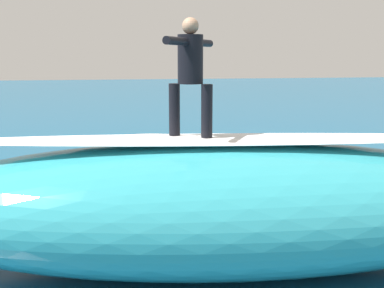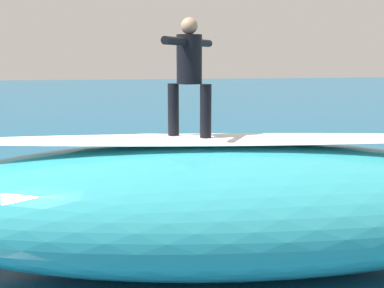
{
  "view_description": "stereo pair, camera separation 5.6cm",
  "coord_description": "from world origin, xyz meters",
  "px_view_note": "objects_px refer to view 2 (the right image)",
  "views": [
    {
      "loc": [
        2.11,
        9.49,
        3.17
      ],
      "look_at": [
        0.36,
        0.32,
        1.46
      ],
      "focal_mm": 44.43,
      "sensor_mm": 36.0,
      "label": 1
    },
    {
      "loc": [
        2.05,
        9.5,
        3.17
      ],
      "look_at": [
        0.36,
        0.32,
        1.46
      ],
      "focal_mm": 44.43,
      "sensor_mm": 36.0,
      "label": 2
    }
  ],
  "objects_px": {
    "surfboard_riding": "(189,139)",
    "buoy_marker": "(342,178)",
    "surfer_riding": "(189,68)",
    "surfboard_paddling": "(193,180)",
    "surfer_paddling": "(197,174)"
  },
  "relations": [
    {
      "from": "surfboard_riding",
      "to": "buoy_marker",
      "type": "height_order",
      "value": "surfboard_riding"
    },
    {
      "from": "surfboard_riding",
      "to": "surfer_riding",
      "type": "xyz_separation_m",
      "value": [
        -0.0,
        -0.0,
        1.01
      ]
    },
    {
      "from": "surfboard_riding",
      "to": "buoy_marker",
      "type": "distance_m",
      "value": 6.1
    },
    {
      "from": "surfboard_paddling",
      "to": "surfer_paddling",
      "type": "distance_m",
      "value": 0.22
    },
    {
      "from": "surfboard_riding",
      "to": "surfer_paddling",
      "type": "bearing_deg",
      "value": -69.15
    },
    {
      "from": "surfer_riding",
      "to": "buoy_marker",
      "type": "xyz_separation_m",
      "value": [
        -4.46,
        -3.77,
        -2.76
      ]
    },
    {
      "from": "surfer_riding",
      "to": "surfer_paddling",
      "type": "height_order",
      "value": "surfer_riding"
    },
    {
      "from": "surfboard_riding",
      "to": "surfboard_paddling",
      "type": "height_order",
      "value": "surfboard_riding"
    },
    {
      "from": "surfer_paddling",
      "to": "surfer_riding",
      "type": "bearing_deg",
      "value": 141.6
    },
    {
      "from": "surfer_paddling",
      "to": "surfboard_riding",
      "type": "bearing_deg",
      "value": 141.6
    },
    {
      "from": "surfer_riding",
      "to": "surfer_paddling",
      "type": "relative_size",
      "value": 0.96
    },
    {
      "from": "surfer_paddling",
      "to": "buoy_marker",
      "type": "xyz_separation_m",
      "value": [
        -3.38,
        1.2,
        0.05
      ]
    },
    {
      "from": "surfer_riding",
      "to": "surfer_paddling",
      "type": "distance_m",
      "value": 5.81
    },
    {
      "from": "surfboard_riding",
      "to": "buoy_marker",
      "type": "xyz_separation_m",
      "value": [
        -4.46,
        -3.77,
        -1.75
      ]
    },
    {
      "from": "surfboard_riding",
      "to": "buoy_marker",
      "type": "relative_size",
      "value": 2.25
    }
  ]
}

